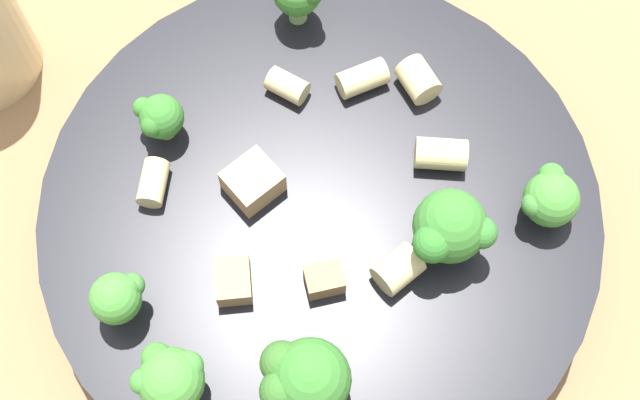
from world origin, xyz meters
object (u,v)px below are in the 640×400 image
pasta_bowl (320,219)px  rigatoni_4 (398,269)px  broccoli_floret_3 (170,378)px  broccoli_floret_4 (549,198)px  rigatoni_2 (418,80)px  broccoli_floret_2 (304,378)px  rigatoni_1 (441,154)px  rigatoni_3 (287,86)px  chicken_chunk_2 (255,175)px  broccoli_floret_1 (448,234)px  chicken_chunk_0 (233,281)px  rigatoni_0 (368,80)px  broccoli_floret_6 (159,117)px  rigatoni_5 (153,183)px  chicken_chunk_1 (324,280)px  broccoli_floret_5 (118,297)px

pasta_bowl → rigatoni_4: rigatoni_4 is taller
broccoli_floret_3 → broccoli_floret_4: bearing=44.1°
rigatoni_2 → broccoli_floret_2: bearing=-92.6°
broccoli_floret_3 → broccoli_floret_2: bearing=17.3°
broccoli_floret_3 → rigatoni_2: broccoli_floret_3 is taller
rigatoni_1 → rigatoni_3: size_ratio=1.24×
rigatoni_4 → chicken_chunk_2: 0.09m
broccoli_floret_1 → chicken_chunk_0: broccoli_floret_1 is taller
broccoli_floret_3 → rigatoni_0: broccoli_floret_3 is taller
pasta_bowl → broccoli_floret_6: size_ratio=9.72×
broccoli_floret_3 → rigatoni_5: broccoli_floret_3 is taller
broccoli_floret_4 → rigatoni_2: size_ratio=1.50×
rigatoni_4 → chicken_chunk_0: 0.08m
rigatoni_3 → chicken_chunk_2: (0.00, -0.05, 0.00)m
chicken_chunk_0 → rigatoni_3: bearing=94.7°
rigatoni_2 → chicken_chunk_0: 0.15m
broccoli_floret_6 → rigatoni_3: size_ratio=1.40×
rigatoni_5 → rigatoni_0: bearing=45.9°
rigatoni_3 → chicken_chunk_0: 0.11m
broccoli_floret_1 → rigatoni_3: (-0.10, 0.06, -0.02)m
broccoli_floret_6 → rigatoni_2: 0.14m
chicken_chunk_0 → chicken_chunk_1: same height
pasta_bowl → broccoli_floret_5: bearing=-132.7°
broccoli_floret_2 → broccoli_floret_6: 0.15m
rigatoni_2 → rigatoni_4: size_ratio=0.98×
chicken_chunk_2 → broccoli_floret_6: bearing=168.3°
broccoli_floret_5 → chicken_chunk_2: 0.09m
broccoli_floret_1 → broccoli_floret_5: 0.16m
rigatoni_0 → chicken_chunk_1: size_ratio=1.44×
chicken_chunk_2 → rigatoni_3: bearing=91.1°
rigatoni_0 → rigatoni_3: rigatoni_0 is taller
broccoli_floret_1 → broccoli_floret_3: broccoli_floret_1 is taller
pasta_bowl → broccoli_floret_4: broccoli_floret_4 is taller
broccoli_floret_1 → broccoli_floret_2: bearing=-117.4°
rigatoni_2 → chicken_chunk_1: 0.12m
pasta_bowl → chicken_chunk_2: (-0.04, 0.00, 0.03)m
broccoli_floret_1 → rigatoni_5: size_ratio=1.87×
rigatoni_3 → chicken_chunk_0: size_ratio=0.98×
rigatoni_3 → broccoli_floret_1: bearing=-31.7°
broccoli_floret_4 → chicken_chunk_1: 0.12m
rigatoni_0 → chicken_chunk_1: (0.01, -0.11, -0.00)m
broccoli_floret_2 → broccoli_floret_6: (-0.11, 0.11, -0.01)m
broccoli_floret_6 → chicken_chunk_1: size_ratio=1.62×
rigatoni_0 → rigatoni_3: size_ratio=1.24×
chicken_chunk_2 → broccoli_floret_2: bearing=-58.9°
rigatoni_2 → rigatoni_3: 0.07m
broccoli_floret_6 → rigatoni_1: bearing=11.3°
rigatoni_0 → rigatoni_3: bearing=-158.0°
rigatoni_0 → rigatoni_5: (-0.09, -0.09, -0.00)m
broccoli_floret_5 → broccoli_floret_2: bearing=-6.4°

